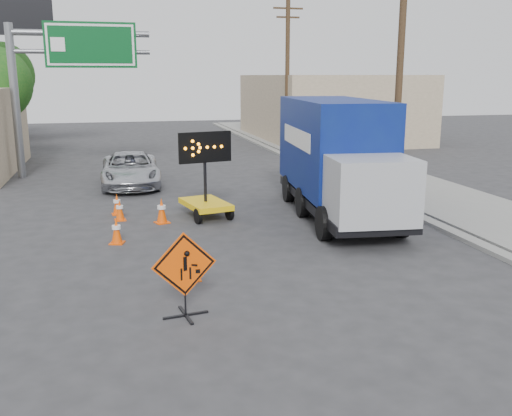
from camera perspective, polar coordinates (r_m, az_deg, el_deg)
name	(u,v)px	position (r m, az deg, el deg)	size (l,w,h in m)	color
ground	(254,325)	(10.89, -0.21, -11.67)	(100.00, 100.00, 0.00)	#2D2D30
curb_right	(327,175)	(26.77, 7.08, 3.33)	(0.40, 60.00, 0.12)	gray
sidewalk_right	(372,172)	(27.68, 11.54, 3.51)	(4.00, 60.00, 0.15)	gray
building_right_far	(328,107)	(42.53, 7.23, 9.96)	(10.00, 14.00, 4.60)	tan
highway_gantry	(61,64)	(27.63, -18.91, 13.48)	(6.18, 0.38, 6.90)	slate
utility_pole_near	(400,72)	(22.17, 14.17, 13.04)	(1.80, 0.26, 9.00)	#402E1B
utility_pole_far	(287,73)	(35.16, 3.15, 13.29)	(1.80, 0.26, 9.00)	#402E1B
tree_left_far	(1,75)	(40.15, -24.16, 12.04)	(4.10, 4.10, 6.66)	#402E1B
construction_sign	(184,272)	(11.03, -7.16, -6.42)	(1.27, 0.90, 1.69)	black
arrow_board	(206,198)	(18.75, -5.07, 0.97)	(1.76, 2.19, 2.82)	yellow
pickup_truck	(130,169)	(24.64, -12.45, 3.79)	(2.33, 5.06, 1.41)	silver
box_truck	(337,165)	(18.84, 8.09, 4.31)	(3.19, 8.21, 3.80)	black
cone_a	(192,265)	(13.10, -6.42, -5.68)	(0.38, 0.38, 0.72)	#F34C05
cone_b	(116,231)	(16.27, -13.78, -2.21)	(0.47, 0.47, 0.74)	#F34C05
cone_c	(162,211)	(18.24, -9.42, -0.25)	(0.52, 0.52, 0.81)	#F34C05
cone_d	(120,210)	(18.84, -13.47, -0.18)	(0.38, 0.38, 0.70)	#F34C05
cone_e	(117,204)	(19.67, -13.73, 0.39)	(0.40, 0.40, 0.72)	#F34C05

